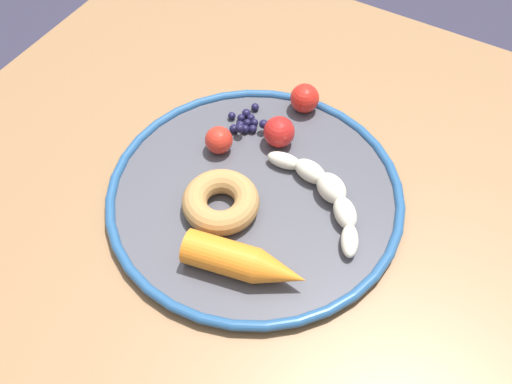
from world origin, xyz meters
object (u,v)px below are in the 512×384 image
Objects in this scene: tomato_mid at (305,98)px; tomato_far at (219,140)px; plate at (256,193)px; carrot_orange at (245,263)px; tomato_near at (279,132)px; banana at (325,192)px; blueberry_pile at (246,122)px; donut at (221,202)px; dining_table at (272,256)px.

tomato_far is at bearing -116.40° from tomato_mid.
plate is 0.16m from tomato_mid.
carrot_orange is 3.49× the size of tomato_near.
plate is 2.23× the size of banana.
plate is at bearing 114.01° from carrot_orange.
blueberry_pile is (-0.11, 0.19, -0.01)m from carrot_orange.
tomato_mid is (0.01, 0.20, 0.00)m from donut.
donut is (-0.10, -0.07, 0.00)m from banana.
plate is 0.08m from banana.
carrot_orange is at bearing -71.96° from tomato_near.
tomato_near is 0.07m from tomato_mid.
donut is 0.14m from blueberry_pile.
carrot_orange is at bearing -59.63° from blueberry_pile.
plate is 0.05m from donut.
blueberry_pile is at bearing 108.43° from donut.
tomato_far reaches higher than donut.
dining_table is 6.65× the size of carrot_orange.
blueberry_pile is at bearing 120.37° from carrot_orange.
donut reaches higher than dining_table.
dining_table is 10.29× the size of donut.
plate is (-0.03, 0.00, 0.12)m from dining_table.
banana is at bearing -21.74° from blueberry_pile.
carrot_orange is at bearing -65.99° from plate.
carrot_orange and tomato_mid have the same top height.
tomato_near is at bearing 100.25° from plate.
plate is 5.76× the size of blueberry_pile.
dining_table is 26.45× the size of tomato_far.
tomato_far is (-0.15, 0.00, 0.00)m from banana.
donut is 0.13m from tomato_near.
donut is 2.25× the size of tomato_near.
carrot_orange reaches higher than blueberry_pile.
banana is at bearing -53.44° from tomato_mid.
dining_table is 15.01× the size of blueberry_pile.
tomato_far is at bearing 131.08° from carrot_orange.
donut is 1.46× the size of blueberry_pile.
banana is 4.11× the size of tomato_mid.
tomato_far reaches higher than banana.
banana is 0.12m from donut.
plate is 0.09m from tomato_near.
banana is (0.08, 0.03, 0.02)m from plate.
tomato_mid reaches higher than dining_table.
carrot_orange is 0.18m from tomato_far.
banana is 0.14m from carrot_orange.
tomato_mid is 0.13m from tomato_far.
tomato_mid is at bearing 90.25° from tomato_near.
blueberry_pile is at bearing 126.76° from plate.
donut is at bearing -140.42° from dining_table.
carrot_orange is 0.19m from tomato_near.
plate is 0.08m from tomato_far.
plate is at bearing -79.75° from tomato_near.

